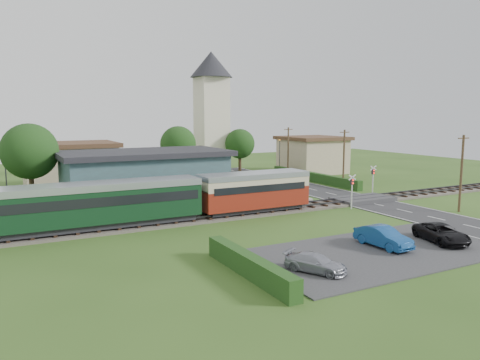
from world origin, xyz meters
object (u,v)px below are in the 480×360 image
station_building (145,177)px  pedestrian_near (220,194)px  house_east (312,154)px  crossing_signal_far (373,176)px  car_park_dark (442,233)px  pedestrian_far (114,206)px  house_west (70,165)px  car_on_road (285,178)px  car_park_silver (316,263)px  train (51,207)px  equipment_hut (68,204)px  church_tower (211,104)px  crossing_signal_near (352,186)px  car_park_blue (383,237)px

station_building → pedestrian_near: 7.92m
house_east → crossing_signal_far: house_east is taller
car_park_dark → pedestrian_far: (-18.52, 16.76, 0.71)m
house_west → crossing_signal_far: (28.60, -20.61, -0.65)m
car_on_road → car_park_silver: car_on_road is taller
train → car_park_dark: 27.61m
equipment_hut → car_park_dark: bearing=-38.7°
car_on_road → car_park_dark: 29.61m
church_tower → crossing_signal_far: 26.39m
church_tower → pedestrian_far: size_ratio=9.20×
crossing_signal_near → car_on_road: (3.79, 16.99, -1.48)m
crossing_signal_far → car_park_silver: size_ratio=0.92×
train → car_park_silver: (12.08, -15.31, -1.58)m
crossing_signal_far → car_park_silver: crossing_signal_far is taller
house_west → car_on_road: house_west is taller
station_building → car_park_dark: station_building is taller
station_building → car_on_road: 21.05m
crossing_signal_far → pedestrian_far: size_ratio=1.71×
crossing_signal_far → pedestrian_near: crossing_signal_far is taller
station_building → car_park_dark: size_ratio=3.59×
house_east → car_park_silver: 46.40m
crossing_signal_near → pedestrian_near: bearing=151.5°
crossing_signal_far → car_park_blue: bearing=-131.8°
train → house_east: bearing=29.1°
church_tower → car_on_road: size_ratio=4.94×
equipment_hut → pedestrian_near: bearing=1.2°
crossing_signal_near → crossing_signal_far: same height
equipment_hut → car_on_road: 30.42m
car_park_blue → car_on_road: bearing=66.7°
pedestrian_near → house_west: bearing=-47.2°
car_on_road → pedestrian_near: (-14.64, -11.09, 0.77)m
equipment_hut → house_east: bearing=26.3°
pedestrian_near → pedestrian_far: bearing=20.6°
car_park_silver → pedestrian_far: size_ratio=1.86×
house_west → pedestrian_near: size_ratio=5.52×
station_building → house_west: size_ratio=1.48×
car_park_silver → equipment_hut: bearing=90.0°
car_on_road → car_park_dark: car_park_dark is taller
train → house_west: size_ratio=4.00×
train → pedestrian_far: 5.61m
house_west → car_park_dark: size_ratio=2.42×
church_tower → crossing_signal_far: size_ratio=5.37×
station_building → house_east: size_ratio=1.82×
pedestrian_far → equipment_hut: bearing=74.5°
equipment_hut → station_building: (8.00, 5.79, 0.95)m
station_building → church_tower: bearing=48.6°
train → car_park_silver: 19.56m
equipment_hut → pedestrian_far: (3.44, -0.80, -0.34)m
crossing_signal_far → pedestrian_far: 28.17m
car_park_blue → car_park_silver: car_park_blue is taller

